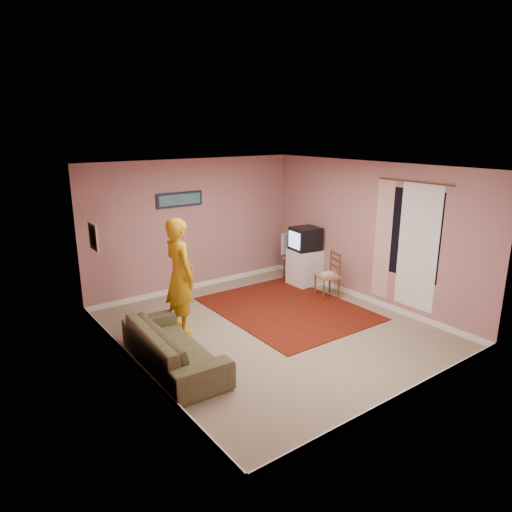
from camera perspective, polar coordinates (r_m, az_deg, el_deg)
ground at (r=7.50m, az=1.94°, el=-9.16°), size 5.00×5.00×0.00m
wall_back at (r=9.10m, az=-7.77°, el=3.78°), size 4.50×0.02×2.60m
wall_front at (r=5.42m, az=18.68°, el=-5.13°), size 4.50×0.02×2.60m
wall_left at (r=5.99m, az=-15.17°, el=-2.87°), size 0.02×5.00×2.60m
wall_right at (r=8.59m, az=13.92°, el=2.77°), size 0.02×5.00×2.60m
ceiling at (r=6.83m, az=2.14°, el=11.05°), size 4.50×5.00×0.02m
baseboard_back at (r=9.42m, az=-7.46°, el=-3.69°), size 4.50×0.02×0.10m
baseboard_front at (r=5.96m, az=17.52°, el=-16.43°), size 4.50×0.02×0.10m
baseboard_left at (r=6.48m, az=-14.29°, el=-13.39°), size 0.02×5.00×0.10m
baseboard_right at (r=8.94m, az=13.36°, el=-5.07°), size 0.02×5.00×0.10m
window at (r=8.03m, az=18.86°, el=2.60°), size 0.01×1.10×1.50m
curtain_sheer at (r=7.98m, az=19.55°, el=0.98°), size 0.01×0.75×2.10m
curtain_floral at (r=8.37m, az=15.57°, el=1.96°), size 0.01×0.35×2.10m
curtain_rod at (r=7.85m, az=19.23°, el=8.75°), size 0.02×1.40×0.02m
picture_back at (r=8.84m, az=-9.51°, el=6.99°), size 0.95×0.04×0.28m
picture_left at (r=7.40m, az=-19.62°, el=2.27°), size 0.04×0.38×0.42m
area_rug at (r=8.32m, az=3.86°, el=-6.55°), size 2.32×2.88×0.02m
tv_cabinet at (r=9.53m, az=6.11°, el=-1.38°), size 0.58×0.53×0.74m
crt_tv at (r=9.37m, az=6.19°, el=2.17°), size 0.60×0.55×0.47m
chair_a at (r=9.76m, az=4.95°, el=0.34°), size 0.53×0.51×0.52m
dvd_player at (r=9.78m, az=4.94°, el=-0.04°), size 0.32×0.23×0.05m
blue_throw at (r=9.86m, az=4.25°, el=1.62°), size 0.44×0.05×0.46m
chair_b at (r=8.82m, az=8.93°, el=-1.74°), size 0.48×0.49×0.48m
game_console at (r=8.84m, az=8.91°, el=-2.15°), size 0.22×0.17×0.04m
sofa at (r=6.42m, az=-10.29°, el=-11.01°), size 0.89×2.05×0.59m
person at (r=7.24m, az=-9.48°, el=-2.44°), size 0.45×0.68×1.85m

